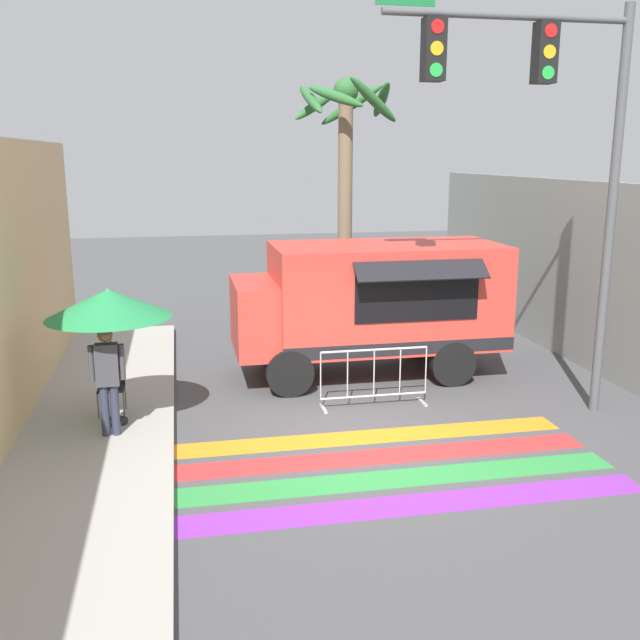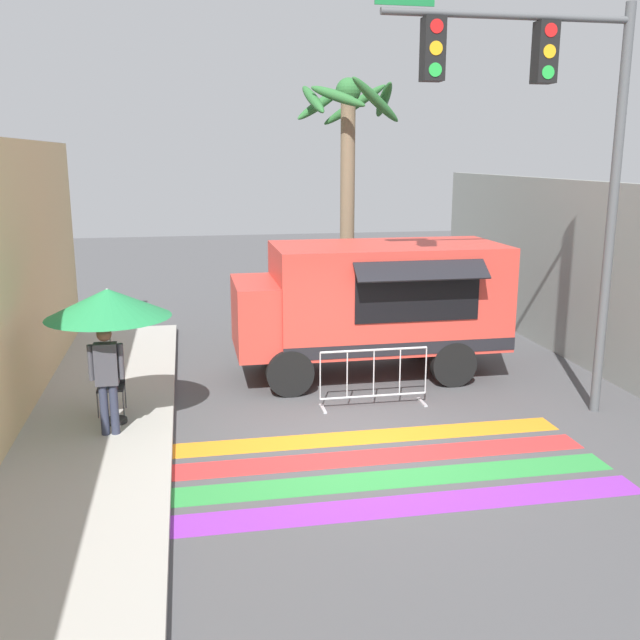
% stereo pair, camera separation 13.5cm
% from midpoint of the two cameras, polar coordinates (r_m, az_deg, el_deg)
% --- Properties ---
extents(ground_plane, '(60.00, 60.00, 0.00)m').
position_cam_midpoint_polar(ground_plane, '(11.16, 3.65, -9.89)').
color(ground_plane, '#4C4C4F').
extents(sidewalk_left, '(4.40, 16.00, 0.15)m').
position_cam_midpoint_polar(sidewalk_left, '(11.08, -23.61, -10.78)').
color(sidewalk_left, '#A8A59E').
rests_on(sidewalk_left, ground_plane).
extents(concrete_wall_right, '(0.20, 16.00, 3.84)m').
position_cam_midpoint_polar(concrete_wall_right, '(15.52, 20.98, 3.18)').
color(concrete_wall_right, gray).
rests_on(concrete_wall_right, ground_plane).
extents(crosswalk_painted, '(6.40, 2.84, 0.01)m').
position_cam_midpoint_polar(crosswalk_painted, '(10.41, 4.88, -11.65)').
color(crosswalk_painted, purple).
rests_on(crosswalk_painted, ground_plane).
extents(food_truck, '(5.28, 2.66, 2.64)m').
position_cam_midpoint_polar(food_truck, '(14.15, 3.45, 1.63)').
color(food_truck, '#D13D33').
rests_on(food_truck, ground_plane).
extents(traffic_signal_pole, '(4.16, 0.29, 6.74)m').
position_cam_midpoint_polar(traffic_signal_pole, '(12.07, 17.36, 14.80)').
color(traffic_signal_pole, '#515456').
rests_on(traffic_signal_pole, ground_plane).
extents(patio_umbrella, '(1.93, 1.93, 2.19)m').
position_cam_midpoint_polar(patio_umbrella, '(11.49, -16.89, 1.22)').
color(patio_umbrella, black).
rests_on(patio_umbrella, sidewalk_left).
extents(folding_chair, '(0.43, 0.43, 0.86)m').
position_cam_midpoint_polar(folding_chair, '(12.39, -16.66, -4.81)').
color(folding_chair, '#4C4C51').
rests_on(folding_chair, sidewalk_left).
extents(vendor_person, '(0.53, 0.22, 1.70)m').
position_cam_midpoint_polar(vendor_person, '(11.26, -16.96, -4.19)').
color(vendor_person, '#2D3347').
rests_on(vendor_person, sidewalk_left).
extents(barricade_front, '(1.94, 0.44, 1.05)m').
position_cam_midpoint_polar(barricade_front, '(12.61, 4.03, -4.65)').
color(barricade_front, '#B7BABF').
rests_on(barricade_front, ground_plane).
extents(palm_tree, '(2.53, 2.63, 6.14)m').
position_cam_midpoint_polar(palm_tree, '(17.69, 1.81, 13.06)').
color(palm_tree, '#7A664C').
rests_on(palm_tree, ground_plane).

